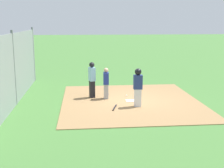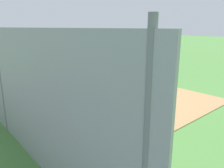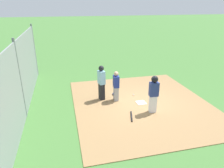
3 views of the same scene
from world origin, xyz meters
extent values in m
plane|color=#477A38|center=(0.00, 0.00, 0.00)|extent=(140.00, 140.00, 0.00)
cube|color=#9E774C|center=(0.00, 0.00, 0.01)|extent=(7.20, 6.40, 0.03)
cube|color=white|center=(0.00, 0.00, 0.04)|extent=(0.45, 0.45, 0.02)
cube|color=#9E9EA3|center=(-0.58, -1.12, 0.39)|extent=(0.31, 0.24, 0.71)
cube|color=navy|center=(-0.58, -1.12, 1.03)|extent=(0.40, 0.29, 0.56)
sphere|color=tan|center=(-0.58, -1.12, 1.42)|extent=(0.22, 0.22, 0.22)
cube|color=black|center=(-0.86, -1.78, 0.45)|extent=(0.35, 0.29, 0.83)
cube|color=#8CC1E0|center=(-0.86, -1.78, 1.19)|extent=(0.44, 0.35, 0.66)
sphere|color=black|center=(-0.86, -1.78, 1.65)|extent=(0.26, 0.26, 0.26)
cube|color=silver|center=(0.95, 0.16, 0.42)|extent=(0.23, 0.31, 0.78)
cube|color=navy|center=(0.95, 0.16, 1.12)|extent=(0.28, 0.39, 0.62)
sphere|color=tan|center=(0.95, 0.16, 1.56)|extent=(0.24, 0.24, 0.24)
sphere|color=black|center=(0.95, 0.16, 1.58)|extent=(0.29, 0.29, 0.29)
cylinder|color=black|center=(1.16, -0.89, 0.06)|extent=(0.82, 0.28, 0.06)
ellipsoid|color=navy|center=(-1.22, -1.03, 0.09)|extent=(0.24, 0.20, 0.12)
sphere|color=white|center=(-0.92, -0.07, 0.07)|extent=(0.07, 0.07, 0.07)
cube|color=#93999E|center=(0.00, -5.27, 1.60)|extent=(12.00, 0.05, 3.20)
cylinder|color=slate|center=(-5.70, -5.27, 1.68)|extent=(0.10, 0.10, 3.35)
cylinder|color=slate|center=(0.00, -5.27, 1.68)|extent=(0.10, 0.10, 3.35)
camera|label=1|loc=(13.91, -2.25, 3.75)|focal=49.41mm
camera|label=2|loc=(7.07, -6.98, 3.21)|focal=35.11mm
camera|label=3|loc=(8.51, -3.52, 4.58)|focal=33.42mm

